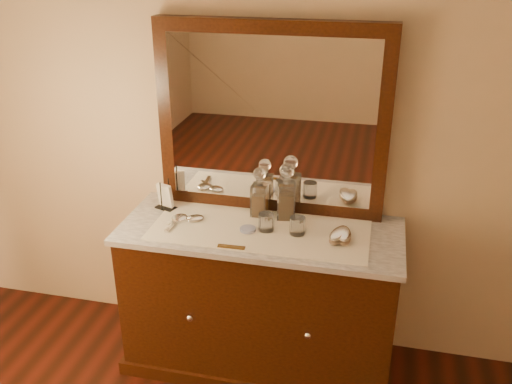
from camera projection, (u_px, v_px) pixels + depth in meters
dresser_cabinet at (260, 300)px, 3.00m from camera, size 1.40×0.55×0.82m
dresser_plinth at (260, 353)px, 3.15m from camera, size 1.46×0.59×0.08m
knob_left at (190, 318)px, 2.79m from camera, size 0.04×0.04×0.04m
knob_right at (308, 335)px, 2.67m from camera, size 0.04×0.04×0.04m
marble_top at (260, 231)px, 2.82m from camera, size 1.44×0.59×0.03m
mirror_frame at (271, 120)px, 2.82m from camera, size 1.20×0.08×1.00m
mirror_glass at (270, 122)px, 2.79m from camera, size 1.06×0.01×0.86m
lace_runner at (260, 230)px, 2.80m from camera, size 1.10×0.45×0.00m
pin_dish at (248, 229)px, 2.78m from camera, size 0.09×0.09×0.01m
comb at (231, 247)px, 2.63m from camera, size 0.13×0.03×0.01m
napkin_rack at (165, 197)px, 3.00m from camera, size 0.13×0.10×0.16m
decanter_left at (260, 197)px, 2.90m from camera, size 0.09×0.09×0.27m
decanter_right at (286, 197)px, 2.87m from camera, size 0.11×0.11×0.31m
brush_near at (339, 235)px, 2.70m from camera, size 0.12×0.18×0.05m
brush_far at (344, 235)px, 2.70m from camera, size 0.09×0.17×0.04m
hand_mirror_outer at (178, 219)px, 2.88m from camera, size 0.09×0.21×0.02m
hand_mirror_inner at (192, 219)px, 2.89m from camera, size 0.19×0.16×0.02m
tumblers at (282, 224)px, 2.76m from camera, size 0.24×0.08×0.09m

